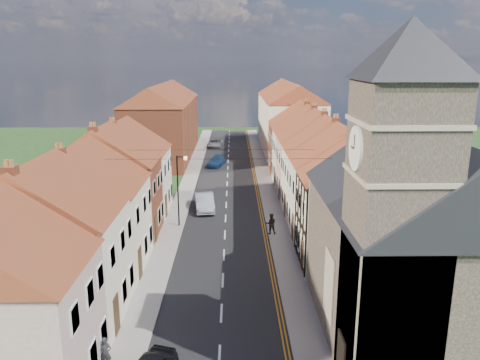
% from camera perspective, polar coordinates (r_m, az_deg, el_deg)
% --- Properties ---
extents(road, '(7.00, 90.00, 0.02)m').
position_cam_1_polar(road, '(49.31, -1.63, -1.65)').
color(road, black).
rests_on(road, ground).
extents(pavement_left, '(1.80, 90.00, 0.12)m').
position_cam_1_polar(pavement_left, '(49.55, -6.73, -1.61)').
color(pavement_left, gray).
rests_on(pavement_left, ground).
extents(pavement_right, '(1.80, 90.00, 0.12)m').
position_cam_1_polar(pavement_right, '(49.43, 3.48, -1.57)').
color(pavement_right, gray).
rests_on(pavement_right, ground).
extents(church, '(11.25, 14.25, 15.20)m').
position_cam_1_polar(church, '(23.76, 20.70, -5.74)').
color(church, '#383127').
rests_on(church, ground).
extents(cottage_r_tudor, '(8.30, 5.20, 9.00)m').
position_cam_1_polar(cottage_r_tudor, '(32.60, 14.44, -2.46)').
color(cottage_r_tudor, white).
rests_on(cottage_r_tudor, ground).
extents(cottage_r_white_near, '(8.30, 6.00, 9.00)m').
position_cam_1_polar(cottage_r_white_near, '(37.64, 12.39, -0.06)').
color(cottage_r_white_near, beige).
rests_on(cottage_r_white_near, ground).
extents(cottage_r_cream_mid, '(8.30, 5.20, 9.00)m').
position_cam_1_polar(cottage_r_cream_mid, '(42.77, 10.78, 1.76)').
color(cottage_r_cream_mid, white).
rests_on(cottage_r_cream_mid, ground).
extents(cottage_r_pink, '(8.30, 6.00, 9.00)m').
position_cam_1_polar(cottage_r_pink, '(47.95, 9.51, 3.18)').
color(cottage_r_pink, beige).
rests_on(cottage_r_pink, ground).
extents(cottage_r_white_far, '(8.30, 5.20, 9.00)m').
position_cam_1_polar(cottage_r_white_far, '(53.18, 8.49, 4.33)').
color(cottage_r_white_far, beige).
rests_on(cottage_r_white_far, ground).
extents(cottage_r_cream_far, '(8.30, 6.00, 9.00)m').
position_cam_1_polar(cottage_r_cream_far, '(58.44, 7.65, 5.26)').
color(cottage_r_cream_far, brown).
rests_on(cottage_r_cream_far, ground).
extents(cottage_l_cream, '(8.30, 6.30, 9.10)m').
position_cam_1_polar(cottage_l_cream, '(26.63, -23.01, -6.91)').
color(cottage_l_cream, white).
rests_on(cottage_l_cream, ground).
extents(cottage_l_white, '(8.30, 6.90, 8.80)m').
position_cam_1_polar(cottage_l_white, '(32.34, -18.84, -3.11)').
color(cottage_l_white, white).
rests_on(cottage_l_white, ground).
extents(cottage_l_brick_mid, '(8.30, 5.70, 9.10)m').
position_cam_1_polar(cottage_l_brick_mid, '(37.92, -16.11, -0.11)').
color(cottage_l_brick_mid, brown).
rests_on(cottage_l_brick_mid, ground).
extents(cottage_l_pink, '(8.30, 6.30, 8.80)m').
position_cam_1_polar(cottage_l_pink, '(43.42, -14.15, 1.62)').
color(cottage_l_pink, beige).
rests_on(cottage_l_pink, ground).
extents(block_right_far, '(8.30, 24.20, 10.50)m').
position_cam_1_polar(block_right_far, '(73.36, 5.94, 7.82)').
color(block_right_far, white).
rests_on(block_right_far, ground).
extents(block_left_far, '(8.30, 24.20, 10.50)m').
position_cam_1_polar(block_left_far, '(68.62, -9.30, 7.25)').
color(block_left_far, brown).
rests_on(block_left_far, ground).
extents(lamppost, '(0.88, 0.15, 6.00)m').
position_cam_1_polar(lamppost, '(38.99, -7.46, -0.77)').
color(lamppost, black).
rests_on(lamppost, pavement_left).
extents(car_mid, '(2.19, 4.90, 1.56)m').
position_cam_1_polar(car_mid, '(44.00, -4.34, -2.65)').
color(car_mid, '#AAABB2').
rests_on(car_mid, ground).
extents(car_far, '(2.77, 4.62, 1.25)m').
position_cam_1_polar(car_far, '(62.03, -2.87, 2.29)').
color(car_far, navy).
rests_on(car_far, ground).
extents(car_distant, '(2.70, 4.86, 1.28)m').
position_cam_1_polar(car_distant, '(75.60, -3.04, 4.51)').
color(car_distant, gray).
rests_on(car_distant, ground).
extents(pedestrian_left, '(0.58, 0.41, 1.53)m').
position_cam_1_polar(pedestrian_left, '(23.24, -16.09, -19.64)').
color(pedestrian_left, '#222327').
rests_on(pedestrian_left, pavement_left).
extents(pedestrian_right, '(0.83, 0.65, 1.70)m').
position_cam_1_polar(pedestrian_right, '(37.66, 3.79, -5.32)').
color(pedestrian_right, black).
rests_on(pedestrian_right, pavement_right).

